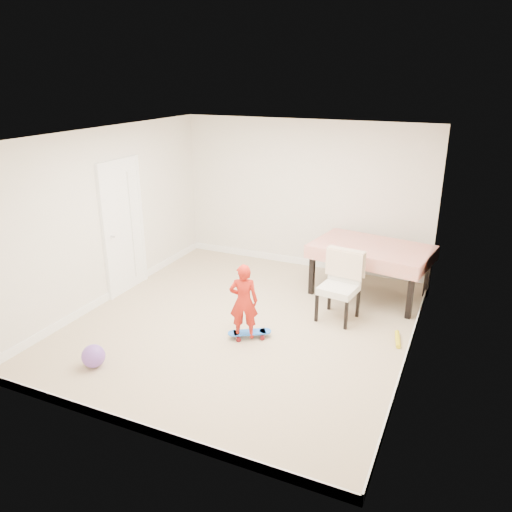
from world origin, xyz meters
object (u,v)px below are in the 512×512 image
at_px(dining_chair, 339,287).
at_px(child, 244,304).
at_px(dining_table, 370,271).
at_px(balloon, 93,356).
at_px(skateboard, 250,335).

height_order(dining_chair, child, child).
height_order(dining_table, balloon, dining_table).
relative_size(dining_chair, skateboard, 1.71).
xyz_separation_m(child, balloon, (-1.36, -1.33, -0.37)).
xyz_separation_m(dining_chair, child, (-0.97, -1.06, 0.01)).
bearing_deg(skateboard, balloon, -167.63).
xyz_separation_m(dining_chair, skateboard, (-0.91, -1.00, -0.45)).
bearing_deg(balloon, skateboard, 44.49).
distance_m(dining_chair, child, 1.44).
distance_m(dining_chair, balloon, 3.36).
height_order(skateboard, child, child).
height_order(dining_chair, balloon, dining_chair).
relative_size(dining_table, dining_chair, 1.76).
xyz_separation_m(dining_table, skateboard, (-1.15, -2.01, -0.37)).
bearing_deg(dining_chair, child, -124.62).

